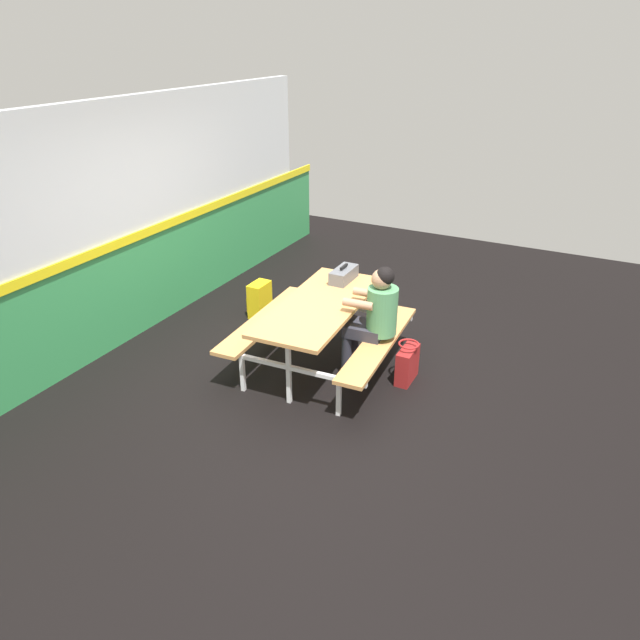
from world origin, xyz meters
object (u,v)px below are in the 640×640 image
picnic_table_main (320,318)px  tote_bag_bright (407,364)px  student_nearer (374,313)px  toolbox_grey (344,275)px  backpack_dark (259,300)px

picnic_table_main → tote_bag_bright: size_ratio=4.30×
student_nearer → toolbox_grey: student_nearer is taller
student_nearer → tote_bag_bright: size_ratio=2.81×
student_nearer → toolbox_grey: size_ratio=3.02×
toolbox_grey → picnic_table_main: bearing=-176.6°
student_nearer → picnic_table_main: bearing=99.6°
student_nearer → toolbox_grey: 0.81m
tote_bag_bright → toolbox_grey: bearing=63.2°
student_nearer → tote_bag_bright: student_nearer is taller
backpack_dark → toolbox_grey: bearing=-95.0°
toolbox_grey → backpack_dark: bearing=85.0°
picnic_table_main → backpack_dark: bearing=58.8°
picnic_table_main → backpack_dark: size_ratio=4.20×
toolbox_grey → tote_bag_bright: toolbox_grey is taller
backpack_dark → tote_bag_bright: size_ratio=1.02×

